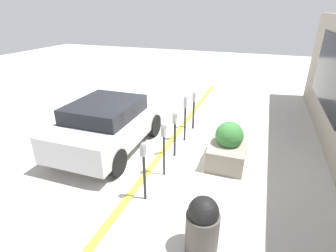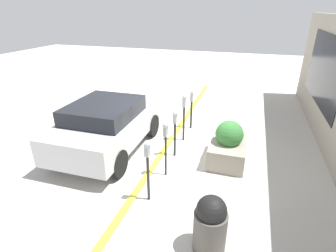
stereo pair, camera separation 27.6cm
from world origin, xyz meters
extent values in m
plane|color=beige|center=(0.00, 0.00, 0.00)|extent=(40.00, 40.00, 0.00)
cube|color=gold|center=(0.00, 0.08, 0.02)|extent=(15.07, 0.16, 0.04)
cube|color=black|center=(3.39, -4.39, 2.05)|extent=(4.52, 0.02, 2.24)
cylinder|color=#232326|center=(-2.01, -0.29, 0.56)|extent=(0.06, 0.06, 1.12)
cube|color=#99999E|center=(-2.01, -0.29, 1.24)|extent=(0.14, 0.09, 0.24)
sphere|color=gray|center=(-2.01, -0.29, 1.36)|extent=(0.12, 0.12, 0.12)
cylinder|color=#232326|center=(-0.99, -0.35, 0.56)|extent=(0.06, 0.06, 1.12)
cube|color=#99999E|center=(-0.99, -0.35, 1.24)|extent=(0.18, 0.09, 0.25)
sphere|color=gray|center=(-0.99, -0.35, 1.37)|extent=(0.15, 0.15, 0.15)
cylinder|color=#232326|center=(0.01, -0.30, 0.51)|extent=(0.07, 0.07, 1.03)
cube|color=#99999E|center=(0.01, -0.30, 1.16)|extent=(0.18, 0.09, 0.26)
sphere|color=gray|center=(0.01, -0.30, 1.29)|extent=(0.15, 0.15, 0.15)
cylinder|color=#232326|center=(1.02, -0.30, 0.57)|extent=(0.06, 0.06, 1.15)
cube|color=#99999E|center=(1.02, -0.30, 1.30)|extent=(0.16, 0.09, 0.31)
sphere|color=gray|center=(1.02, -0.30, 1.46)|extent=(0.13, 0.13, 0.13)
cylinder|color=#232326|center=(2.01, -0.32, 0.50)|extent=(0.07, 0.07, 1.01)
cube|color=#99999E|center=(2.01, -0.32, 1.15)|extent=(0.15, 0.09, 0.28)
sphere|color=gray|center=(2.01, -0.32, 1.29)|extent=(0.13, 0.13, 0.13)
cube|color=gray|center=(0.16, -1.78, 0.29)|extent=(1.43, 0.95, 0.59)
sphere|color=#387A38|center=(0.16, -1.78, 0.83)|extent=(0.74, 0.74, 0.74)
cube|color=#B7B7BC|center=(-0.19, 1.67, 0.73)|extent=(3.93, 1.99, 0.73)
cube|color=black|center=(-0.34, 1.67, 1.31)|extent=(2.05, 1.73, 0.42)
cylinder|color=black|center=(1.03, 0.77, 0.36)|extent=(0.73, 0.23, 0.73)
cylinder|color=black|center=(1.03, 2.57, 0.36)|extent=(0.73, 0.23, 0.73)
cylinder|color=black|center=(-1.40, 0.77, 0.36)|extent=(0.73, 0.23, 0.73)
cylinder|color=black|center=(-1.40, 2.57, 0.36)|extent=(0.73, 0.23, 0.73)
cylinder|color=#514C47|center=(-2.91, -1.78, 0.39)|extent=(0.58, 0.58, 0.78)
sphere|color=black|center=(-2.91, -1.78, 0.86)|extent=(0.52, 0.52, 0.52)
camera|label=1|loc=(-6.24, -2.37, 3.91)|focal=28.00mm
camera|label=2|loc=(-6.33, -2.11, 3.91)|focal=28.00mm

